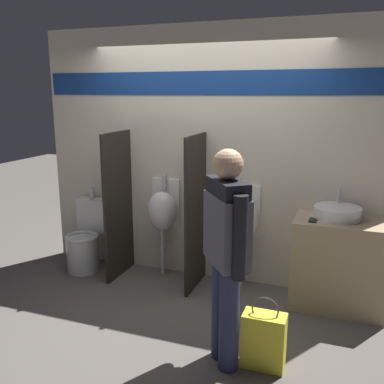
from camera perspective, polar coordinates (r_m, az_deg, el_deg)
The scene contains 12 objects.
ground_plane at distance 4.45m, azimuth -0.77°, elevation -13.78°, with size 16.00×16.00×0.00m, color #5B5651.
display_wall at distance 4.58m, azimuth 1.85°, elevation 4.97°, with size 3.80×0.07×2.70m.
sink_counter at distance 4.32m, azimuth 18.99°, elevation -9.10°, with size 0.85×0.51×0.86m.
sink_basin at distance 4.21m, azimuth 18.82°, elevation -2.61°, with size 0.43×0.43×0.25m.
cell_phone at distance 4.08m, azimuth 15.83°, elevation -3.63°, with size 0.07×0.14×0.01m.
divider_near_counter at distance 4.76m, azimuth -9.79°, elevation -1.77°, with size 0.03×0.59×1.61m.
divider_mid at distance 4.39m, azimuth 0.47°, elevation -2.83°, with size 0.03×0.59×1.61m.
urinal_near_counter at distance 4.73m, azimuth -3.97°, elevation -2.53°, with size 0.34×0.26×1.13m.
urinal_far at distance 4.45m, azimuth 6.69°, elevation -3.59°, with size 0.34×0.26×1.13m.
toilet at distance 5.14m, azimuth -13.91°, elevation -6.34°, with size 0.39×0.54×0.94m.
person_in_vest at distance 3.09m, azimuth 4.61°, elevation -6.95°, with size 0.43×0.48×1.64m.
shopping_bag at distance 3.40m, azimuth 9.55°, elevation -18.89°, with size 0.32×0.17×0.56m.
Camera 1 is at (1.42, -3.70, 2.01)m, focal length 40.00 mm.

